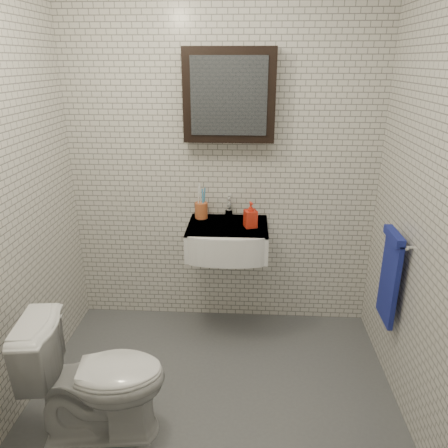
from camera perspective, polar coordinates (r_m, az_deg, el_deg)
name	(u,v)px	position (r m, az deg, el deg)	size (l,w,h in m)	color
ground	(212,404)	(2.80, -1.54, -22.47)	(2.20, 2.00, 0.01)	#53565C
room_shell	(209,161)	(2.09, -1.92, 8.18)	(2.22, 2.02, 2.51)	silver
washbasin	(227,240)	(3.01, 0.45, -2.09)	(0.55, 0.50, 0.20)	white
faucet	(229,209)	(3.13, 0.64, 2.02)	(0.06, 0.20, 0.15)	silver
mirror_cabinet	(229,95)	(2.97, 0.70, 16.44)	(0.60, 0.15, 0.60)	black
towel_rail	(390,273)	(2.80, 20.90, -6.05)	(0.09, 0.30, 0.58)	silver
toothbrush_cup	(201,209)	(3.13, -2.99, 1.91)	(0.11, 0.11, 0.25)	#B8582E
soap_bottle	(251,215)	(2.95, 3.49, 1.22)	(0.08, 0.08, 0.18)	#DE5C17
toilet	(97,377)	(2.51, -16.23, -18.66)	(0.40, 0.70, 0.72)	white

